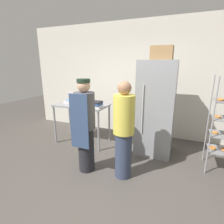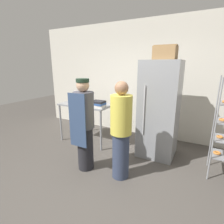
# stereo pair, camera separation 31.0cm
# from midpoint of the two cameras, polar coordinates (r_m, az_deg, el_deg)

# --- Properties ---
(ground_plane) EXTENTS (14.00, 14.00, 0.00)m
(ground_plane) POSITION_cam_midpoint_polar(r_m,az_deg,el_deg) (2.96, -2.64, -22.67)
(ground_plane) COLOR #4C4742
(back_wall) EXTENTS (6.40, 0.12, 2.88)m
(back_wall) POSITION_cam_midpoint_polar(r_m,az_deg,el_deg) (4.62, 13.01, 10.09)
(back_wall) COLOR silver
(back_wall) RESTS_ON ground_plane
(refrigerator) EXTENTS (0.71, 0.74, 1.90)m
(refrigerator) POSITION_cam_midpoint_polar(r_m,az_deg,el_deg) (3.63, 17.54, 0.65)
(refrigerator) COLOR gray
(refrigerator) RESTS_ON ground_plane
(prep_counter) EXTENTS (1.23, 0.66, 0.93)m
(prep_counter) POSITION_cam_midpoint_polar(r_m,az_deg,el_deg) (4.16, -6.21, 1.26)
(prep_counter) COLOR gray
(prep_counter) RESTS_ON ground_plane
(donut_box) EXTENTS (0.27, 0.22, 0.26)m
(donut_box) POSITION_cam_midpoint_polar(r_m,az_deg,el_deg) (4.35, -9.58, 3.84)
(donut_box) COLOR silver
(donut_box) RESTS_ON prep_counter
(blender_pitcher) EXTENTS (0.13, 0.13, 0.28)m
(blender_pitcher) POSITION_cam_midpoint_polar(r_m,az_deg,el_deg) (4.01, -4.33, 4.16)
(blender_pitcher) COLOR #99999E
(blender_pitcher) RESTS_ON prep_counter
(binder_stack) EXTENTS (0.29, 0.25, 0.14)m
(binder_stack) POSITION_cam_midpoint_polar(r_m,az_deg,el_deg) (3.75, -2.18, 2.61)
(binder_stack) COLOR silver
(binder_stack) RESTS_ON prep_counter
(cardboard_storage_box) EXTENTS (0.40, 0.33, 0.25)m
(cardboard_storage_box) POSITION_cam_midpoint_polar(r_m,az_deg,el_deg) (3.44, 19.64, 17.78)
(cardboard_storage_box) COLOR #937047
(cardboard_storage_box) RESTS_ON refrigerator
(person_baker) EXTENTS (0.34, 0.36, 1.60)m
(person_baker) POSITION_cam_midpoint_polar(r_m,az_deg,el_deg) (2.99, -6.14, -4.09)
(person_baker) COLOR #232328
(person_baker) RESTS_ON ground_plane
(person_customer) EXTENTS (0.34, 0.34, 1.59)m
(person_customer) POSITION_cam_midpoint_polar(r_m,az_deg,el_deg) (2.76, 6.19, -6.23)
(person_customer) COLOR #333D56
(person_customer) RESTS_ON ground_plane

